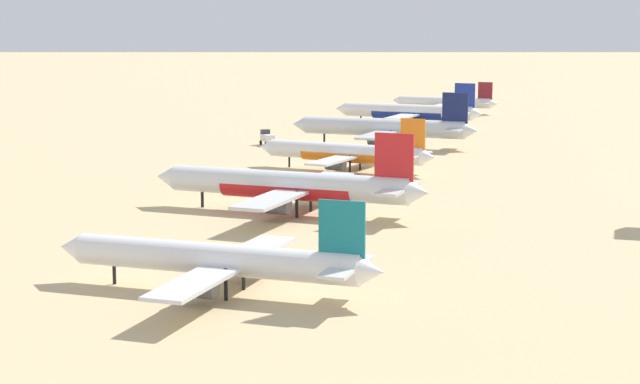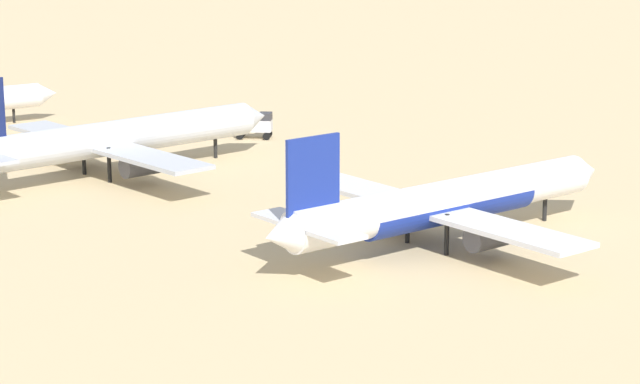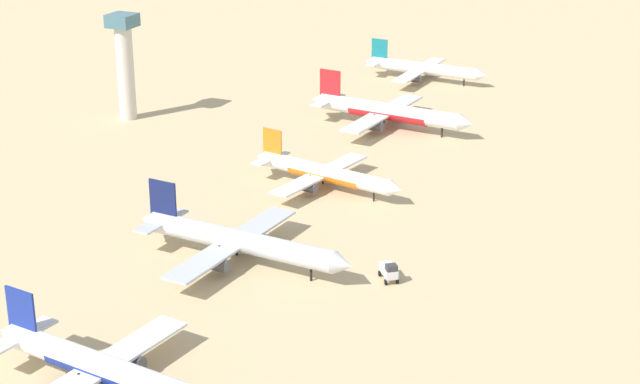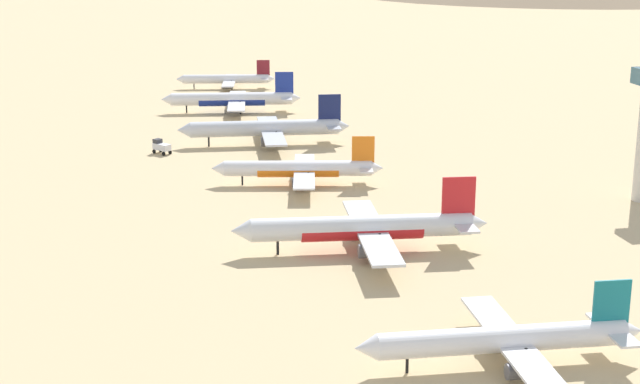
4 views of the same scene
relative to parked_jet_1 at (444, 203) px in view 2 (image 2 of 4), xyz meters
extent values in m
cylinder|color=white|center=(0.37, -0.05, 0.17)|extent=(40.05, 9.22, 4.21)
cone|color=white|center=(21.88, -2.79, 0.17)|extent=(4.03, 4.54, 4.12)
cone|color=white|center=(-20.93, 2.67, 0.17)|extent=(3.55, 4.15, 3.78)
cube|color=navy|center=(-16.98, 2.17, 5.10)|extent=(6.09, 1.15, 7.75)
cube|color=silver|center=(-17.64, 2.25, 0.60)|extent=(5.19, 13.62, 0.40)
cube|color=silver|center=(-1.28, 0.16, -0.56)|extent=(10.25, 38.02, 0.50)
cylinder|color=#4C4C54|center=(0.44, 6.64, -2.08)|extent=(4.93, 3.11, 2.55)
cylinder|color=#4C4C54|center=(-1.24, -6.54, -2.08)|extent=(4.93, 3.11, 2.55)
cylinder|color=black|center=(15.38, -1.96, -2.36)|extent=(0.49, 0.49, 4.23)
cylinder|color=black|center=(-2.01, 3.16, -2.36)|extent=(0.49, 0.49, 4.23)
cylinder|color=black|center=(-2.74, -2.55, -2.36)|extent=(0.49, 0.49, 4.23)
cylinder|color=navy|center=(0.37, -0.05, -0.14)|extent=(22.27, 6.95, 4.21)
cylinder|color=silver|center=(-3.70, 50.74, 0.42)|extent=(42.18, 7.46, 4.43)
cone|color=silver|center=(19.09, 49.08, 0.42)|extent=(4.04, 4.60, 4.34)
cube|color=#B6BBC5|center=(-5.44, 50.86, -0.35)|extent=(8.69, 39.96, 0.52)
cylinder|color=#4C4C54|center=(-4.01, 57.77, -1.96)|extent=(5.08, 3.03, 2.68)
cylinder|color=#4C4C54|center=(-5.02, 43.82, -1.96)|extent=(5.08, 3.03, 2.68)
cylinder|color=black|center=(12.21, 49.58, -2.25)|extent=(0.51, 0.51, 4.45)
cylinder|color=black|center=(-6.39, 53.97, -2.25)|extent=(0.51, 0.51, 4.45)
cylinder|color=black|center=(-6.83, 47.93, -2.25)|extent=(0.51, 0.51, 4.45)
cone|color=white|center=(13.45, 91.86, -0.35)|extent=(3.76, 4.17, 3.66)
cylinder|color=black|center=(7.73, 92.92, -2.60)|extent=(0.43, 0.43, 3.75)
cube|color=silver|center=(25.52, 56.10, -2.52)|extent=(5.03, 5.50, 1.70)
cube|color=#333338|center=(26.57, 54.76, -1.12)|extent=(2.74, 2.70, 1.10)
cylinder|color=black|center=(27.65, 55.26, -3.92)|extent=(0.96, 1.08, 1.10)
cylinder|color=black|center=(25.84, 53.83, -3.92)|extent=(0.96, 1.08, 1.10)
cylinder|color=black|center=(25.19, 58.36, -3.92)|extent=(0.96, 1.08, 1.10)
cylinder|color=black|center=(23.39, 56.93, -3.92)|extent=(0.96, 1.08, 1.10)
camera|label=1|loc=(-62.91, 310.98, 27.92)|focal=59.32mm
camera|label=2|loc=(-96.31, -75.73, 30.44)|focal=69.03mm
camera|label=3|loc=(88.89, -113.99, 83.32)|focal=58.82mm
camera|label=4|loc=(31.87, 312.64, 55.32)|focal=53.36mm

